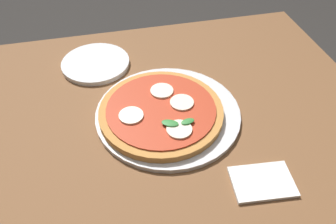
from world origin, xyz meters
TOP-DOWN VIEW (x-y plane):
  - dining_table at (0.00, 0.00)m, footprint 1.12×0.94m
  - serving_tray at (-0.01, -0.03)m, footprint 0.37×0.37m
  - pizza at (0.01, -0.02)m, footprint 0.31×0.31m
  - plate_white at (0.15, -0.29)m, footprint 0.20×0.20m
  - napkin at (-0.16, 0.22)m, footprint 0.14×0.10m

SIDE VIEW (x-z plane):
  - dining_table at x=0.00m, z-range 0.26..0.99m
  - napkin at x=-0.16m, z-range 0.73..0.74m
  - serving_tray at x=-0.01m, z-range 0.73..0.75m
  - plate_white at x=0.15m, z-range 0.73..0.75m
  - pizza at x=0.01m, z-range 0.74..0.77m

